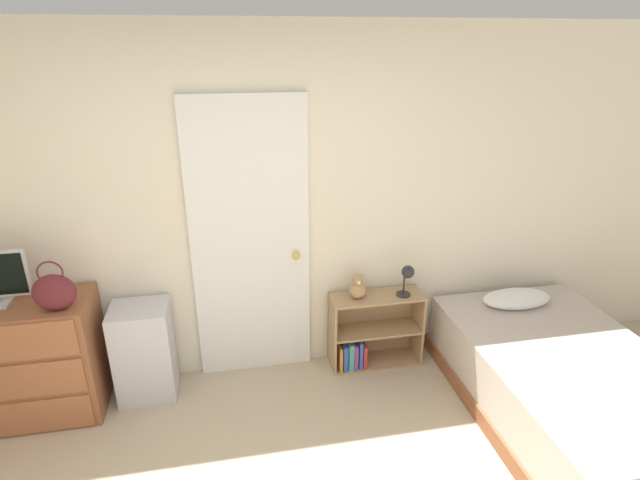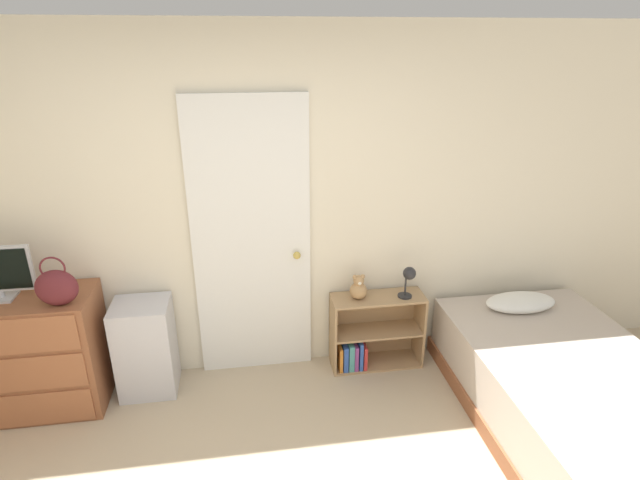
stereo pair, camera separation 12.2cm
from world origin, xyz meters
The scene contains 9 objects.
wall_back centered at (0.00, 2.06, 1.27)m, with size 10.00×0.06×2.55m.
door_closed centered at (0.04, 2.01, 1.05)m, with size 0.85×0.09×2.10m.
dresser centered at (-1.55, 1.77, 0.43)m, with size 1.02×0.48×0.85m.
handbag centered at (-1.19, 1.64, 0.98)m, with size 0.26×0.13×0.33m.
storage_bin centered at (-0.76, 1.84, 0.35)m, with size 0.40×0.34×0.71m.
bookshelf centered at (0.91, 1.90, 0.25)m, with size 0.71×0.26×0.60m.
teddy_bear centered at (0.81, 1.89, 0.68)m, with size 0.13×0.13×0.20m.
desk_lamp centered at (1.18, 1.85, 0.77)m, with size 0.12×0.12×0.25m.
bed centered at (2.05, 1.06, 0.25)m, with size 1.22×1.93×0.60m.
Camera 1 is at (-0.11, -1.33, 2.42)m, focal length 28.00 mm.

